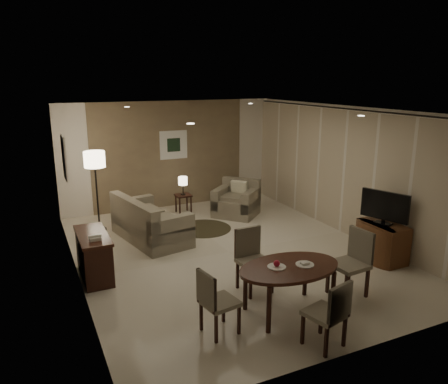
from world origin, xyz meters
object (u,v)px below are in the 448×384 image
tv_cabinet (382,242)px  floor_lamp (97,192)px  chair_left (220,301)px  console_desk (94,256)px  side_table (183,204)px  chair_right (349,264)px  chair_far (255,262)px  dining_table (289,289)px  armchair (236,199)px  sofa (151,219)px  chair_near (325,313)px

tv_cabinet → floor_lamp: floor_lamp is taller
chair_left → floor_lamp: size_ratio=0.51×
console_desk → side_table: (2.57, 2.75, -0.14)m
side_table → chair_right: bearing=-80.5°
chair_far → chair_left: size_ratio=1.10×
dining_table → chair_left: chair_left is taller
armchair → dining_table: bearing=-59.3°
chair_left → sofa: bearing=-11.7°
armchair → floor_lamp: (-3.20, 0.32, 0.45)m
chair_far → armchair: (1.46, 3.59, -0.07)m
chair_right → armchair: (0.24, 4.32, -0.09)m
sofa → side_table: sofa is taller
chair_far → chair_left: bearing=-142.8°
floor_lamp → chair_left: bearing=-80.9°
tv_cabinet → chair_right: (-1.47, -0.80, 0.16)m
side_table → chair_near: bearing=-92.8°
chair_left → sofa: 3.72m
dining_table → sofa: (-0.97, 3.66, 0.10)m
tv_cabinet → sofa: (-3.55, 2.81, 0.10)m
console_desk → dining_table: bearing=-45.6°
sofa → side_table: size_ratio=4.09×
sofa → side_table: (1.22, 1.44, -0.22)m
tv_cabinet → chair_right: 1.69m
sofa → chair_left: bearing=166.5°
dining_table → sofa: size_ratio=0.79×
armchair → chair_near: bearing=-57.1°
chair_near → armchair: chair_near is taller
tv_cabinet → dining_table: dining_table is taller
dining_table → side_table: 5.12m
sofa → armchair: 2.42m
dining_table → sofa: sofa is taller
chair_left → tv_cabinet: bearing=-85.9°
dining_table → floor_lamp: (-1.85, 4.69, 0.52)m
tv_cabinet → sofa: 4.52m
armchair → chair_right: bearing=-45.4°
sofa → floor_lamp: (-0.89, 1.03, 0.43)m
chair_far → chair_near: bearing=-90.4°
chair_left → floor_lamp: bearing=-0.7°
sofa → tv_cabinet: bearing=-140.0°
tv_cabinet → armchair: (-1.24, 3.51, 0.08)m
dining_table → chair_near: (-0.04, -0.86, 0.10)m
console_desk → dining_table: console_desk is taller
chair_far → chair_right: bearing=-33.8°
console_desk → chair_far: chair_far is taller
chair_near → console_desk: bearing=-69.3°
chair_far → chair_right: size_ratio=0.96×
console_desk → dining_table: 3.30m
chair_right → sofa: bearing=-155.2°
chair_far → chair_left: 1.28m
dining_table → console_desk: bearing=134.4°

